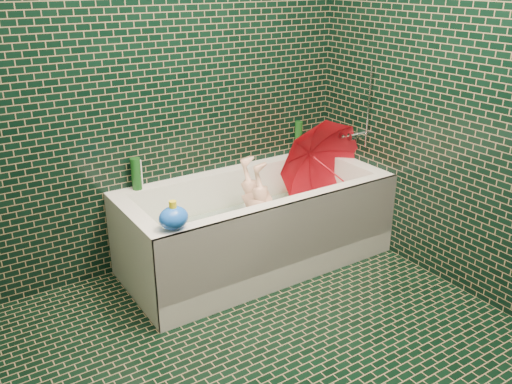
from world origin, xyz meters
TOP-DOWN VIEW (x-y plane):
  - floor at (0.00, 0.00)m, footprint 2.80×2.80m
  - wall_back at (0.00, 1.40)m, footprint 2.80×0.00m
  - wall_right at (1.30, 0.00)m, footprint 0.00×2.80m
  - bathtub at (0.45, 1.01)m, footprint 1.70×0.75m
  - bath_mat at (0.45, 1.02)m, footprint 1.35×0.47m
  - water at (0.45, 1.02)m, footprint 1.48×0.53m
  - faucet at (1.26, 1.02)m, footprint 0.18×0.19m
  - child at (0.48, 0.98)m, footprint 0.86×0.38m
  - umbrella at (1.00, 0.97)m, footprint 0.83×0.75m
  - soap_bottle_a at (1.25, 1.34)m, footprint 0.11×0.11m
  - soap_bottle_b at (1.25, 1.35)m, footprint 0.10×0.10m
  - soap_bottle_c at (1.17, 1.33)m, footprint 0.14×0.14m
  - bottle_right_tall at (1.03, 1.36)m, footprint 0.06×0.06m
  - bottle_right_pump at (1.25, 1.32)m, footprint 0.06×0.06m
  - bottle_left_tall at (-0.21, 1.34)m, footprint 0.07×0.07m
  - bottle_left_short at (-0.19, 1.36)m, footprint 0.07×0.07m
  - rubber_duck at (1.07, 1.36)m, footprint 0.13×0.10m
  - bath_toy at (-0.26, 0.71)m, footprint 0.19×0.18m

SIDE VIEW (x-z plane):
  - floor at x=0.00m, z-range 0.00..0.00m
  - bath_mat at x=0.45m, z-range 0.15..0.16m
  - bathtub at x=0.45m, z-range -0.06..0.49m
  - water at x=0.45m, z-range 0.30..0.30m
  - child at x=0.48m, z-range 0.14..0.48m
  - soap_bottle_a at x=1.25m, z-range 0.42..0.68m
  - soap_bottle_b at x=1.25m, z-range 0.45..0.65m
  - soap_bottle_c at x=1.17m, z-range 0.47..0.63m
  - umbrella at x=1.00m, z-range 0.13..0.97m
  - rubber_duck at x=1.07m, z-range 0.55..0.65m
  - bath_toy at x=-0.26m, z-range 0.54..0.69m
  - bottle_left_short at x=-0.19m, z-range 0.55..0.73m
  - bottle_right_pump at x=1.25m, z-range 0.55..0.74m
  - bottle_left_tall at x=-0.21m, z-range 0.55..0.75m
  - bottle_right_tall at x=1.03m, z-range 0.55..0.79m
  - faucet at x=1.26m, z-range 0.50..1.05m
  - wall_back at x=0.00m, z-range -0.15..2.65m
  - wall_right at x=1.30m, z-range -0.15..2.65m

